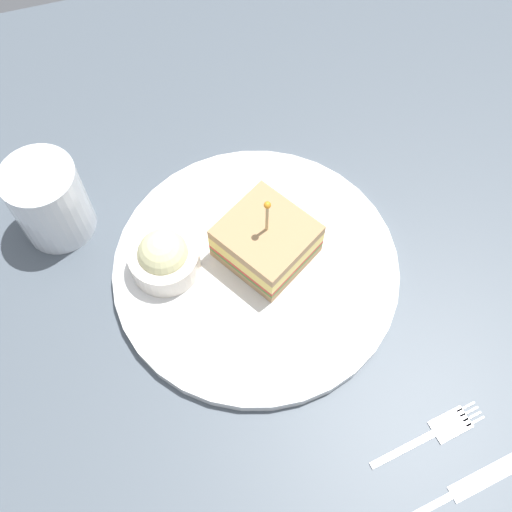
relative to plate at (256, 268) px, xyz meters
The scene contains 7 objects.
ground_plane 1.68cm from the plate, ahead, with size 94.39×94.39×2.00cm, color #4C5660.
plate is the anchor object (origin of this frame).
sandwich_half_center 3.56cm from the plate, 38.30° to the left, with size 11.20×11.31×9.38cm.
coleslaw_bowl 9.54cm from the plate, 163.82° to the left, with size 7.12×7.12×5.12cm.
drink_glass 22.22cm from the plate, 147.70° to the left, with size 7.59×7.59×9.18cm.
fork 23.50cm from the plate, 61.66° to the right, with size 11.74×2.90×0.35cm.
knife 28.25cm from the plate, 66.57° to the right, with size 12.87×2.78×0.35cm.
Camera 1 is at (-8.47, -27.41, 57.19)cm, focal length 42.98 mm.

